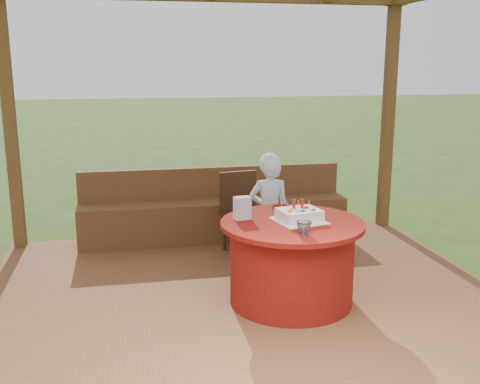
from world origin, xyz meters
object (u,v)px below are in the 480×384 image
birthday_cake (299,215)px  drinking_glass (304,228)px  bench (215,216)px  table (291,261)px  elderly_woman (269,208)px  chair (241,209)px  gift_bag (242,208)px

birthday_cake → drinking_glass: size_ratio=3.83×
bench → drinking_glass: size_ratio=26.17×
bench → birthday_cake: size_ratio=6.83×
table → elderly_woman: elderly_woman is taller
chair → elderly_woman: (0.19, -0.43, 0.11)m
chair → elderly_woman: elderly_woman is taller
drinking_glass → table: bearing=86.9°
table → drinking_glass: bearing=-93.1°
gift_bag → drinking_glass: gift_bag is taller
gift_bag → drinking_glass: (0.37, -0.52, -0.04)m
gift_bag → bench: bearing=79.4°
table → elderly_woman: (0.04, 0.90, 0.22)m
elderly_woman → drinking_glass: (-0.06, -1.27, 0.17)m
bench → drinking_glass: 2.28m
drinking_glass → bench: bearing=98.9°
birthday_cake → gift_bag: gift_bag is taller
table → drinking_glass: drinking_glass is taller
bench → table: (0.36, -1.83, 0.09)m
bench → chair: (0.21, -0.49, 0.20)m
table → birthday_cake: (0.06, 0.00, 0.39)m
chair → birthday_cake: (0.21, -1.33, 0.29)m
table → birthday_cake: size_ratio=2.68×
elderly_woman → table: bearing=-92.4°
table → birthday_cake: bearing=4.0°
elderly_woman → gift_bag: bearing=-119.5°
chair → gift_bag: size_ratio=4.50×
table → drinking_glass: 0.54m
elderly_woman → drinking_glass: bearing=-92.6°
bench → elderly_woman: elderly_woman is taller
table → birthday_cake: 0.40m
gift_bag → elderly_woman: bearing=50.7°
table → gift_bag: bearing=158.1°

